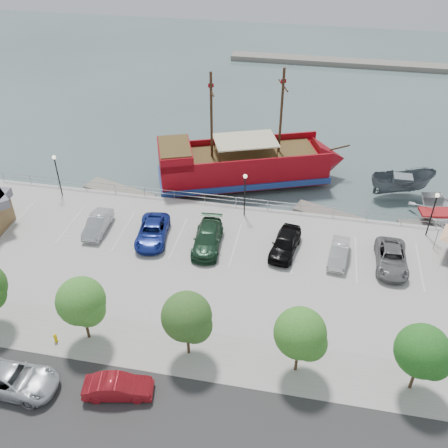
# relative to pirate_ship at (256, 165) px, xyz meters

# --- Properties ---
(ground) EXTENTS (160.00, 160.00, 0.00)m
(ground) POSITION_rel_pirate_ship_xyz_m (-0.01, -14.15, -2.10)
(ground) COLOR #455554
(street) EXTENTS (100.00, 8.00, 0.04)m
(street) POSITION_rel_pirate_ship_xyz_m (-0.01, -30.15, -1.09)
(street) COLOR #323131
(street) RESTS_ON land_slab
(sidewalk) EXTENTS (100.00, 4.00, 0.05)m
(sidewalk) POSITION_rel_pirate_ship_xyz_m (-0.01, -24.15, -1.09)
(sidewalk) COLOR #9A968D
(sidewalk) RESTS_ON land_slab
(seawall_railing) EXTENTS (50.00, 0.06, 1.00)m
(seawall_railing) POSITION_rel_pirate_ship_xyz_m (-0.01, -6.35, -0.58)
(seawall_railing) COLOR gray
(seawall_railing) RESTS_ON land_slab
(far_shore) EXTENTS (40.00, 3.00, 0.80)m
(far_shore) POSITION_rel_pirate_ship_xyz_m (9.99, 40.85, -1.70)
(far_shore) COLOR gray
(far_shore) RESTS_ON ground
(pirate_ship) EXTENTS (20.19, 11.88, 12.55)m
(pirate_ship) POSITION_rel_pirate_ship_xyz_m (0.00, 0.00, 0.00)
(pirate_ship) COLOR maroon
(pirate_ship) RESTS_ON ground
(patrol_boat) EXTENTS (6.93, 4.14, 2.52)m
(patrol_boat) POSITION_rel_pirate_ship_xyz_m (14.59, 0.24, -0.84)
(patrol_boat) COLOR #4C555B
(patrol_boat) RESTS_ON ground
(speedboat) EXTENTS (5.96, 7.57, 1.42)m
(speedboat) POSITION_rel_pirate_ship_xyz_m (17.90, -3.90, -1.39)
(speedboat) COLOR silver
(speedboat) RESTS_ON ground
(dock_west) EXTENTS (7.83, 4.31, 0.43)m
(dock_west) POSITION_rel_pirate_ship_xyz_m (-13.25, -4.95, -1.89)
(dock_west) COLOR gray
(dock_west) RESTS_ON ground
(dock_mid) EXTENTS (6.81, 3.91, 0.37)m
(dock_mid) POSITION_rel_pirate_ship_xyz_m (7.72, -4.95, -1.91)
(dock_mid) COLOR gray
(dock_mid) RESTS_ON ground
(dock_east) EXTENTS (6.69, 2.99, 0.37)m
(dock_east) POSITION_rel_pirate_ship_xyz_m (17.33, -4.95, -1.92)
(dock_east) COLOR slate
(dock_east) RESTS_ON ground
(street_van) EXTENTS (5.62, 2.65, 1.55)m
(street_van) POSITION_rel_pirate_ship_xyz_m (-10.78, -28.82, -0.33)
(street_van) COLOR #B8BCC2
(street_van) RESTS_ON street
(street_sedan) EXTENTS (4.37, 2.25, 1.37)m
(street_sedan) POSITION_rel_pirate_ship_xyz_m (-4.35, -28.05, -0.42)
(street_sedan) COLOR maroon
(street_sedan) RESTS_ON street
(fire_hydrant) EXTENTS (0.24, 0.24, 0.69)m
(fire_hydrant) POSITION_rel_pirate_ship_xyz_m (-10.01, -24.95, -0.73)
(fire_hydrant) COLOR #E9C001
(fire_hydrant) RESTS_ON sidewalk
(lamp_post_left) EXTENTS (0.36, 0.36, 4.28)m
(lamp_post_left) POSITION_rel_pirate_ship_xyz_m (-18.01, -7.65, 1.84)
(lamp_post_left) COLOR black
(lamp_post_left) RESTS_ON land_slab
(lamp_post_mid) EXTENTS (0.36, 0.36, 4.28)m
(lamp_post_mid) POSITION_rel_pirate_ship_xyz_m (-0.01, -7.65, 1.84)
(lamp_post_mid) COLOR black
(lamp_post_mid) RESTS_ON land_slab
(lamp_post_right) EXTENTS (0.36, 0.36, 4.28)m
(lamp_post_right) POSITION_rel_pirate_ship_xyz_m (15.99, -7.65, 1.84)
(lamp_post_right) COLOR black
(lamp_post_right) RESTS_ON land_slab
(tree_c) EXTENTS (3.30, 3.20, 5.00)m
(tree_c) POSITION_rel_pirate_ship_xyz_m (-7.86, -24.23, 2.20)
(tree_c) COLOR #473321
(tree_c) RESTS_ON sidewalk
(tree_d) EXTENTS (3.30, 3.20, 5.00)m
(tree_d) POSITION_rel_pirate_ship_xyz_m (-0.86, -24.23, 2.20)
(tree_d) COLOR #473321
(tree_d) RESTS_ON sidewalk
(tree_e) EXTENTS (3.30, 3.20, 5.00)m
(tree_e) POSITION_rel_pirate_ship_xyz_m (6.14, -24.23, 2.20)
(tree_e) COLOR #473321
(tree_e) RESTS_ON sidewalk
(tree_f) EXTENTS (3.30, 3.20, 5.00)m
(tree_f) POSITION_rel_pirate_ship_xyz_m (13.14, -24.23, 2.20)
(tree_f) COLOR #473321
(tree_f) RESTS_ON sidewalk
(parked_car_b) EXTENTS (1.70, 4.40, 1.43)m
(parked_car_b) POSITION_rel_pirate_ship_xyz_m (-12.17, -12.51, -0.39)
(parked_car_b) COLOR #A5A8AC
(parked_car_b) RESTS_ON land_slab
(parked_car_c) EXTENTS (3.19, 5.61, 1.48)m
(parked_car_c) POSITION_rel_pirate_ship_xyz_m (-7.11, -12.75, -0.36)
(parked_car_c) COLOR navy
(parked_car_c) RESTS_ON land_slab
(parked_car_d) EXTENTS (2.60, 5.60, 1.58)m
(parked_car_d) POSITION_rel_pirate_ship_xyz_m (-2.28, -12.81, -0.31)
(parked_car_d) COLOR #193822
(parked_car_d) RESTS_ON land_slab
(parked_car_e) EXTENTS (2.68, 5.11, 1.66)m
(parked_car_e) POSITION_rel_pirate_ship_xyz_m (4.15, -12.24, -0.27)
(parked_car_e) COLOR black
(parked_car_e) RESTS_ON land_slab
(parked_car_f) EXTENTS (1.85, 4.22, 1.35)m
(parked_car_f) POSITION_rel_pirate_ship_xyz_m (8.52, -12.48, -0.43)
(parked_car_f) COLOR silver
(parked_car_f) RESTS_ON land_slab
(parked_car_g) EXTENTS (2.43, 5.21, 1.44)m
(parked_car_g) POSITION_rel_pirate_ship_xyz_m (12.63, -12.45, -0.38)
(parked_car_g) COLOR slate
(parked_car_g) RESTS_ON land_slab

